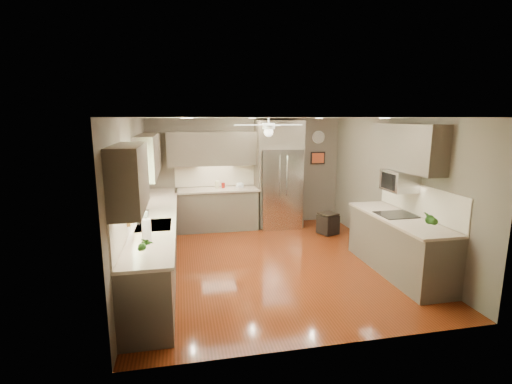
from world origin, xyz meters
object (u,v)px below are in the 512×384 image
object	(u,v)px
paper_towel	(147,230)
microwave	(399,181)
canister_d	(223,185)
refrigerator	(279,176)
potted_plant_right	(430,219)
stool	(328,224)
canister_c	(217,185)
soap_bottle	(145,213)
potted_plant_left	(145,245)
bowl	(240,187)

from	to	relation	value
paper_towel	microwave	bearing A→B (deg)	9.24
canister_d	paper_towel	world-z (taller)	paper_towel
microwave	refrigerator	bearing A→B (deg)	116.09
potted_plant_right	stool	world-z (taller)	potted_plant_right
canister_d	refrigerator	xyz separation A→B (m)	(1.28, -0.10, 0.19)
canister_c	refrigerator	xyz separation A→B (m)	(1.42, -0.06, 0.16)
refrigerator	paper_towel	bearing A→B (deg)	-128.48
canister_c	potted_plant_right	world-z (taller)	potted_plant_right
soap_bottle	paper_towel	world-z (taller)	paper_towel
microwave	potted_plant_left	bearing A→B (deg)	-162.34
microwave	canister_c	bearing A→B (deg)	134.85
potted_plant_left	potted_plant_right	size ratio (longest dim) A/B	0.92
refrigerator	microwave	world-z (taller)	refrigerator
refrigerator	bowl	bearing A→B (deg)	179.10
potted_plant_right	paper_towel	size ratio (longest dim) A/B	1.06
bowl	stool	xyz separation A→B (m)	(1.80, -0.85, -0.73)
soap_bottle	potted_plant_left	xyz separation A→B (m)	(0.15, -1.65, 0.04)
potted_plant_right	microwave	distance (m)	1.05
canister_d	soap_bottle	xyz separation A→B (m)	(-1.50, -2.42, 0.05)
soap_bottle	microwave	bearing A→B (deg)	-5.41
refrigerator	canister_d	bearing A→B (deg)	175.70
microwave	paper_towel	distance (m)	4.07
canister_c	potted_plant_left	bearing A→B (deg)	-106.70
soap_bottle	refrigerator	size ratio (longest dim) A/B	0.09
canister_c	refrigerator	distance (m)	1.43
canister_c	soap_bottle	xyz separation A→B (m)	(-1.35, -2.38, 0.02)
soap_bottle	refrigerator	bearing A→B (deg)	39.84
soap_bottle	stool	bearing A→B (deg)	22.06
canister_c	canister_d	xyz separation A→B (m)	(0.14, 0.04, -0.03)
canister_d	refrigerator	size ratio (longest dim) A/B	0.05
canister_c	bowl	distance (m)	0.52
refrigerator	soap_bottle	bearing A→B (deg)	-140.16
canister_c	refrigerator	size ratio (longest dim) A/B	0.07
soap_bottle	potted_plant_left	world-z (taller)	potted_plant_left
canister_d	canister_c	bearing A→B (deg)	-164.84
potted_plant_right	microwave	xyz separation A→B (m)	(0.11, 0.98, 0.38)
canister_c	bowl	xyz separation A→B (m)	(0.51, -0.04, -0.07)
potted_plant_right	stool	xyz separation A→B (m)	(-0.33, 2.85, -0.86)
potted_plant_right	refrigerator	bearing A→B (deg)	108.32
canister_c	stool	bearing A→B (deg)	-21.03
microwave	stool	xyz separation A→B (m)	(-0.44, 1.88, -1.24)
canister_d	refrigerator	world-z (taller)	refrigerator
potted_plant_left	stool	xyz separation A→B (m)	(3.52, 3.14, -0.85)
potted_plant_left	potted_plant_right	bearing A→B (deg)	4.21
canister_c	soap_bottle	bearing A→B (deg)	-119.68
potted_plant_right	microwave	size ratio (longest dim) A/B	0.57
canister_d	bowl	distance (m)	0.38
canister_c	stool	size ratio (longest dim) A/B	0.36
canister_c	potted_plant_right	bearing A→B (deg)	-54.75
stool	potted_plant_right	bearing A→B (deg)	-83.39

